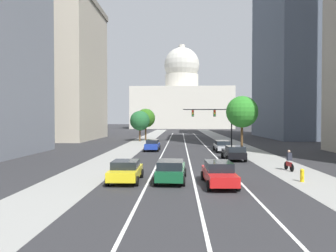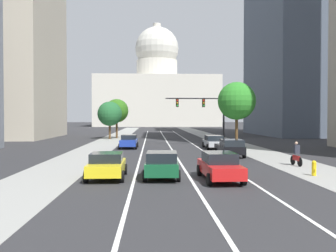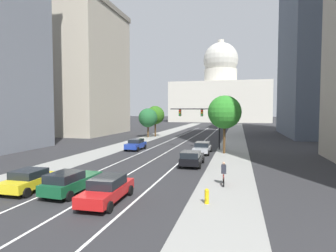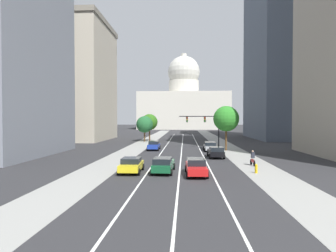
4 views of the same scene
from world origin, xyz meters
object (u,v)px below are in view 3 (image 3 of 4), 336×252
Objects in this scene: car_yellow at (29,180)px; car_red at (107,189)px; car_green at (71,182)px; traffic_signal_mast at (203,118)px; car_silver at (202,147)px; car_blue at (136,144)px; street_tree_near_right at (225,112)px; capitol_building at (220,95)px; street_tree_near_left at (148,118)px; cyclist at (224,173)px; street_tree_mid_left at (155,115)px; car_black at (192,158)px; fire_hydrant at (207,196)px.

car_yellow is 0.87× the size of car_red.
car_green is 0.66× the size of traffic_signal_mast.
car_blue is (-9.36, 0.79, 0.02)m from car_silver.
street_tree_near_right is (5.80, 20.91, 4.47)m from car_red.
traffic_signal_mast is at bearing -69.93° from car_blue.
street_tree_near_left is at bearing -95.68° from capitol_building.
street_tree_near_right reaches higher than car_yellow.
traffic_signal_mast reaches higher than cyclist.
capitol_building reaches higher than car_green.
car_green is at bearing 70.46° from car_red.
car_silver is 5.41m from traffic_signal_mast.
car_red is 1.00× the size of car_green.
car_green is at bearing -87.76° from car_yellow.
traffic_signal_mast is 20.47m from street_tree_mid_left.
street_tree_near_right reaches higher than car_green.
car_silver is 2.72× the size of cyclist.
car_blue is (-9.36, 9.04, -0.01)m from car_black.
fire_hydrant is at bearing -80.29° from car_red.
car_black reaches higher than fire_hydrant.
car_blue is 19.92m from cyclist.
car_silver is (4.68, -106.38, -12.67)m from capitol_building.
street_tree_near_right reaches higher than car_black.
car_black is at bearing -40.97° from car_yellow.
street_tree_mid_left is at bearing 31.57° from car_silver.
car_red is 3.28m from car_green.
fire_hydrant is (7.36, -125.33, -12.97)m from capitol_building.
car_silver is 0.99× the size of car_red.
street_tree_near_right is at bearing -2.51° from cyclist.
car_blue is 0.64× the size of street_tree_mid_left.
street_tree_near_left is at bearing 132.22° from traffic_signal_mast.
street_tree_mid_left is (-15.22, 39.35, 4.03)m from fire_hydrant.
street_tree_near_right is 23.87m from street_tree_near_left.
car_black is 0.94× the size of car_red.
car_green is 38.28m from street_tree_near_left.
car_red is 8.64m from cyclist.
traffic_signal_mast is (4.30, -102.44, -8.98)m from capitol_building.
capitol_building is 107.23m from car_silver.
cyclist is at bearing -151.99° from car_black.
capitol_building is 127.16m from car_red.
fire_hydrant is at bearing -89.05° from car_yellow.
street_tree_near_left is (-0.90, -2.08, -0.51)m from street_tree_mid_left.
car_black is at bearing 104.06° from fire_hydrant.
street_tree_near_left is at bearing 113.39° from fire_hydrant.
fire_hydrant is 0.15× the size of street_tree_near_left.
car_black is at bearing -88.19° from traffic_signal_mast.
capitol_building is 9.90× the size of car_red.
traffic_signal_mast is (5.87, 23.07, 3.67)m from car_green.
car_black is 12.72m from traffic_signal_mast.
capitol_building is 51.34× the size of fire_hydrant.
street_tree_near_left reaches higher than fire_hydrant.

